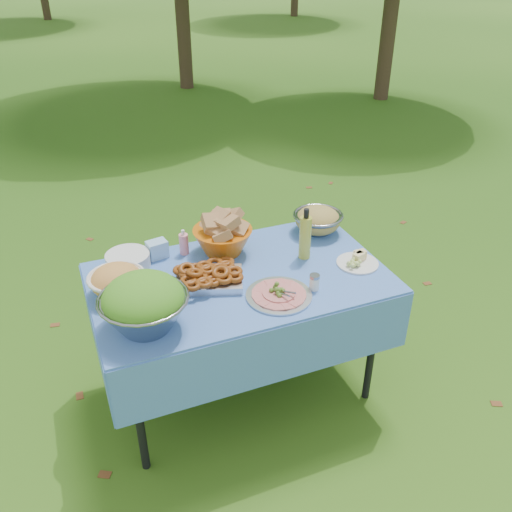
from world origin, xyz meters
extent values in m
plane|color=#133C0A|center=(0.00, 0.00, 0.00)|extent=(80.00, 80.00, 0.00)
cube|color=#84B1FF|center=(0.00, 0.00, 0.38)|extent=(1.46, 0.86, 0.76)
cylinder|color=silver|center=(-0.50, 0.31, 0.80)|extent=(0.26, 0.26, 0.07)
cube|color=#9DCEF8|center=(-0.34, 0.34, 0.81)|extent=(0.11, 0.09, 0.09)
cylinder|color=pink|center=(-0.19, 0.33, 0.83)|extent=(0.05, 0.05, 0.14)
cube|color=silver|center=(-0.16, 0.00, 0.80)|extent=(0.38, 0.32, 0.08)
cylinder|color=silver|center=(0.11, -0.23, 0.80)|extent=(0.37, 0.37, 0.07)
cylinder|color=gold|center=(0.38, 0.05, 0.90)|extent=(0.08, 0.08, 0.28)
cylinder|color=silver|center=(0.61, -0.12, 0.79)|extent=(0.29, 0.29, 0.06)
cylinder|color=white|center=(0.29, -0.24, 0.80)|extent=(0.06, 0.06, 0.08)
camera|label=1|loc=(-0.77, -2.13, 2.25)|focal=38.00mm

